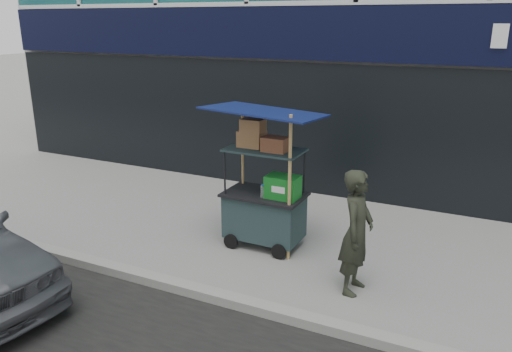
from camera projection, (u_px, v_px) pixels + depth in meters
The scene contains 4 objects.
ground at pixel (252, 300), 5.83m from camera, with size 80.00×80.00×0.00m, color gray.
curb at pixel (244, 304), 5.64m from camera, with size 80.00×0.18×0.12m, color gray.
vendor_cart at pixel (265, 199), 7.04m from camera, with size 1.52×1.08×2.04m.
vendor_man at pixel (357, 232), 5.82m from camera, with size 0.55×0.36×1.52m, color black.
Camera 1 is at (2.27, -4.59, 3.13)m, focal length 35.00 mm.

